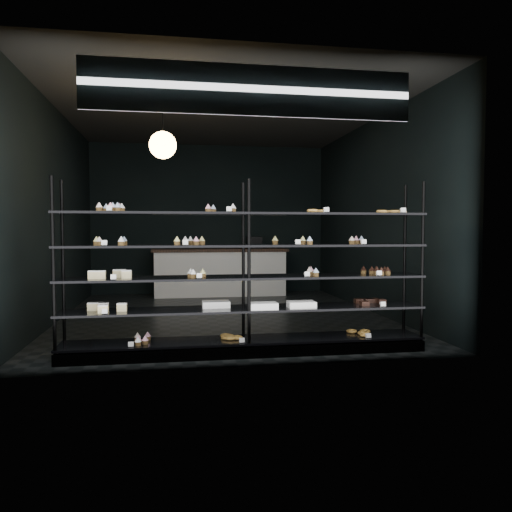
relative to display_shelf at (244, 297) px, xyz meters
name	(u,v)px	position (x,y,z in m)	size (l,w,h in m)	color
room	(223,215)	(0.01, 2.45, 0.97)	(5.01, 6.01, 3.20)	black
display_shelf	(244,297)	(0.00, 0.00, 0.00)	(4.00, 0.50, 1.91)	black
signage	(251,91)	(0.01, -0.48, 2.12)	(3.30, 0.05, 0.50)	#0D1E43
pendant_lamp	(163,145)	(-0.89, 1.08, 1.82)	(0.35, 0.35, 0.90)	black
service_counter	(221,272)	(0.19, 4.95, -0.13)	(2.80, 0.65, 1.23)	white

